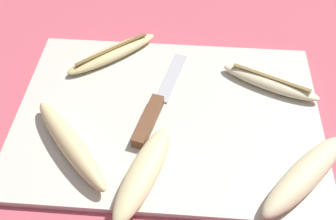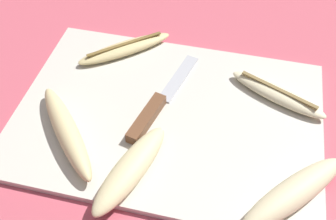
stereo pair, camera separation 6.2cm
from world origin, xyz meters
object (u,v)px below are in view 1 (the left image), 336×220
at_px(banana_soft_right, 143,173).
at_px(banana_spotted_left, 112,53).
at_px(banana_pale_long, 270,82).
at_px(banana_cream_curved, 305,175).
at_px(banana_mellow_near, 70,143).
at_px(knife, 153,112).

distance_m(banana_soft_right, banana_spotted_left, 0.26).
bearing_deg(banana_soft_right, banana_pale_long, 45.47).
distance_m(banana_cream_curved, banana_mellow_near, 0.34).
bearing_deg(banana_soft_right, banana_cream_curved, 3.46).
height_order(knife, banana_mellow_near, banana_mellow_near).
relative_size(banana_soft_right, banana_cream_curved, 1.05).
distance_m(banana_cream_curved, banana_pale_long, 0.19).
xyz_separation_m(banana_cream_curved, banana_pale_long, (-0.03, 0.18, -0.01)).
bearing_deg(banana_cream_curved, banana_mellow_near, 175.24).
height_order(banana_soft_right, banana_pale_long, banana_soft_right).
bearing_deg(banana_soft_right, knife, 89.59).
xyz_separation_m(knife, banana_spotted_left, (-0.09, 0.13, 0.00)).
xyz_separation_m(banana_soft_right, banana_cream_curved, (0.22, 0.01, 0.00)).
bearing_deg(banana_pale_long, banana_spotted_left, 169.23).
bearing_deg(banana_pale_long, banana_soft_right, -134.53).
relative_size(banana_mellow_near, banana_pale_long, 1.00).
height_order(banana_soft_right, banana_mellow_near, banana_mellow_near).
height_order(banana_mellow_near, banana_pale_long, banana_mellow_near).
relative_size(banana_cream_curved, banana_pale_long, 0.96).
relative_size(knife, banana_spotted_left, 1.34).
distance_m(banana_spotted_left, banana_mellow_near, 0.21).
xyz_separation_m(banana_spotted_left, banana_pale_long, (0.28, -0.05, 0.00)).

